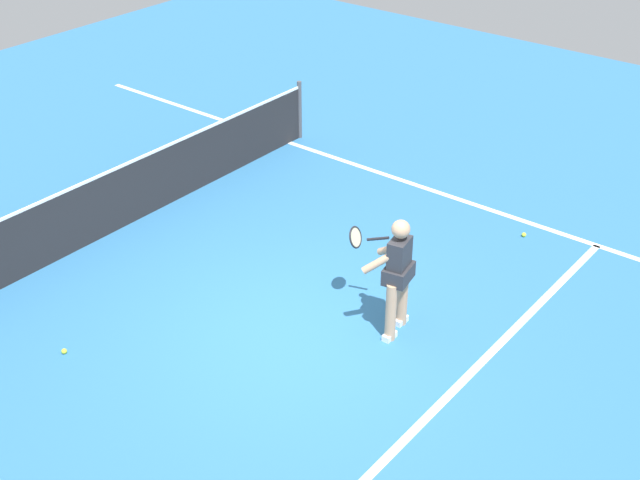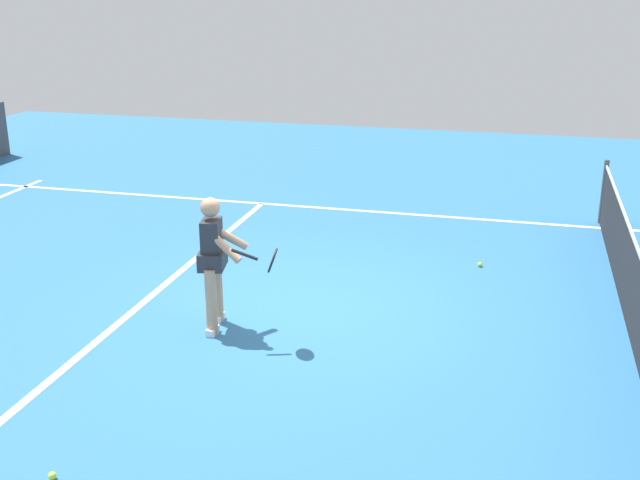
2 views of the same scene
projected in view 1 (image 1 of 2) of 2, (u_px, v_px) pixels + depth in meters
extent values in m
plane|color=teal|center=(296.00, 334.00, 10.59)|extent=(24.27, 24.27, 0.00)
cube|color=white|center=(440.00, 404.00, 9.50)|extent=(8.54, 0.10, 0.01)
cube|color=white|center=(471.00, 203.00, 13.48)|extent=(0.10, 16.67, 0.01)
cylinder|color=#4C4C51|center=(299.00, 110.00, 15.37)|extent=(0.08, 0.08, 1.05)
cube|color=#232326|center=(95.00, 211.00, 12.31)|extent=(9.06, 0.02, 0.93)
cube|color=white|center=(91.00, 180.00, 12.06)|extent=(9.06, 0.02, 0.04)
cylinder|color=tan|center=(391.00, 312.00, 10.32)|extent=(0.13, 0.13, 0.78)
cylinder|color=tan|center=(402.00, 297.00, 10.59)|extent=(0.13, 0.13, 0.78)
cube|color=white|center=(390.00, 336.00, 10.49)|extent=(0.20, 0.10, 0.08)
cube|color=white|center=(401.00, 320.00, 10.77)|extent=(0.20, 0.10, 0.08)
cube|color=#2D2D33|center=(399.00, 259.00, 10.12)|extent=(0.35, 0.26, 0.52)
cube|color=#2D2D33|center=(398.00, 273.00, 10.22)|extent=(0.45, 0.35, 0.20)
sphere|color=tan|center=(401.00, 229.00, 9.92)|extent=(0.22, 0.22, 0.22)
cylinder|color=tan|center=(382.00, 260.00, 10.05)|extent=(0.35, 0.44, 0.37)
cylinder|color=tan|center=(392.00, 248.00, 10.28)|extent=(0.20, 0.49, 0.37)
cylinder|color=black|center=(378.00, 239.00, 10.56)|extent=(0.09, 0.30, 0.14)
torus|color=black|center=(356.00, 237.00, 10.70)|extent=(0.30, 0.17, 0.28)
cylinder|color=beige|center=(356.00, 237.00, 10.70)|extent=(0.25, 0.13, 0.23)
sphere|color=#D1E533|center=(64.00, 351.00, 10.25)|extent=(0.07, 0.07, 0.07)
sphere|color=#D1E533|center=(524.00, 235.00, 12.59)|extent=(0.07, 0.07, 0.07)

